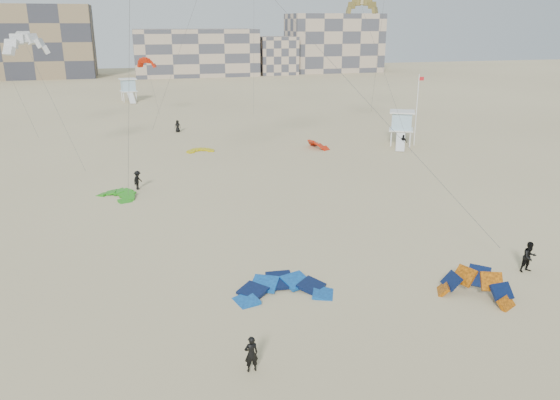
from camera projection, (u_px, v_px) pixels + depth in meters
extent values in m
plane|color=beige|center=(296.00, 328.00, 26.11)|extent=(320.00, 320.00, 0.00)
imported|color=black|center=(251.00, 354.00, 22.63)|extent=(0.63, 0.45, 1.63)
imported|color=black|center=(529.00, 257.00, 31.67)|extent=(0.93, 0.74, 1.85)
imported|color=black|center=(138.00, 180.00, 47.32)|extent=(1.10, 1.23, 1.66)
imported|color=black|center=(403.00, 142.00, 62.24)|extent=(0.84, 1.06, 1.68)
imported|color=black|center=(178.00, 126.00, 71.87)|extent=(0.82, 0.57, 1.59)
imported|color=black|center=(407.00, 116.00, 79.24)|extent=(0.75, 1.59, 1.64)
cylinder|color=#3F3F3F|center=(129.00, 68.00, 37.34)|extent=(1.83, 5.22, 19.84)
cylinder|color=#3F3F3F|center=(357.00, 90.00, 39.31)|extent=(10.01, 22.57, 16.50)
cylinder|color=#3F3F3F|center=(56.00, 108.00, 50.15)|extent=(4.55, 6.15, 10.79)
cylinder|color=#3F3F3F|center=(194.00, 9.00, 61.07)|extent=(10.79, 9.12, 28.60)
cylinder|color=#3F3F3F|center=(386.00, 77.00, 58.87)|extent=(1.79, 10.75, 14.50)
cylinder|color=#3F3F3F|center=(378.00, 51.00, 74.54)|extent=(2.70, 8.61, 18.17)
cylinder|color=#3F3F3F|center=(9.00, 73.00, 60.80)|extent=(4.32, 0.22, 14.98)
cylinder|color=#3F3F3F|center=(254.00, 19.00, 77.99)|extent=(1.84, 6.22, 26.48)
cylinder|color=#3F3F3F|center=(153.00, 89.00, 79.44)|extent=(1.26, 5.47, 7.01)
cube|color=white|center=(401.00, 130.00, 64.15)|extent=(3.69, 3.69, 0.14)
cube|color=#9BBFD3|center=(402.00, 121.00, 63.83)|extent=(3.03, 3.03, 1.96)
cube|color=white|center=(402.00, 112.00, 63.50)|extent=(3.82, 3.82, 0.16)
cube|color=white|center=(411.00, 142.00, 62.02)|extent=(2.13, 2.92, 1.62)
cube|color=white|center=(129.00, 91.00, 99.34)|extent=(3.21, 3.21, 0.14)
cube|color=#9BBFD3|center=(128.00, 85.00, 99.00)|extent=(2.64, 2.64, 2.00)
cube|color=white|center=(128.00, 79.00, 98.67)|extent=(3.33, 3.33, 0.16)
cube|color=white|center=(129.00, 98.00, 97.16)|extent=(1.44, 2.96, 1.66)
cylinder|color=white|center=(417.00, 110.00, 63.17)|extent=(0.10, 0.10, 8.25)
cube|color=red|center=(421.00, 79.00, 62.12)|extent=(0.62, 0.02, 0.41)
cube|color=#836D4F|center=(36.00, 42.00, 139.14)|extent=(28.00, 14.00, 18.00)
cube|color=tan|center=(195.00, 52.00, 146.09)|extent=(32.00, 16.00, 12.00)
cube|color=tan|center=(334.00, 43.00, 157.00)|extent=(26.00, 14.00, 16.00)
cube|color=tan|center=(277.00, 55.00, 149.90)|extent=(10.00, 10.00, 10.00)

